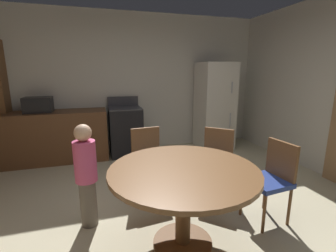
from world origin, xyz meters
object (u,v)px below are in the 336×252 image
at_px(microwave, 38,105).
at_px(person_child, 86,174).
at_px(refrigerator, 215,106).
at_px(chair_east, 272,176).
at_px(chair_northeast, 216,158).
at_px(oven_range, 126,131).
at_px(dining_table, 183,184).
at_px(chair_north, 148,157).

distance_m(microwave, person_child, 2.31).
xyz_separation_m(refrigerator, chair_east, (-0.61, -2.52, -0.38)).
distance_m(chair_northeast, person_child, 1.58).
distance_m(oven_range, dining_table, 2.69).
xyz_separation_m(microwave, person_child, (0.81, -2.12, -0.45)).
bearing_deg(refrigerator, dining_table, -122.15).
relative_size(refrigerator, chair_northeast, 2.02).
bearing_deg(chair_north, chair_east, 45.15).
height_order(oven_range, dining_table, oven_range).
bearing_deg(dining_table, oven_range, 94.28).
xyz_separation_m(dining_table, chair_east, (1.04, 0.11, -0.11)).
bearing_deg(chair_east, chair_northeast, -69.63).
distance_m(chair_northeast, chair_north, 0.87).
xyz_separation_m(refrigerator, microwave, (-3.31, 0.05, 0.15)).
relative_size(refrigerator, chair_north, 2.02).
xyz_separation_m(chair_northeast, chair_east, (0.32, -0.65, 0.00)).
bearing_deg(person_child, chair_north, 66.54).
bearing_deg(refrigerator, microwave, 179.13).
relative_size(dining_table, chair_north, 1.52).
height_order(refrigerator, person_child, refrigerator).
bearing_deg(dining_table, chair_northeast, 46.56).
bearing_deg(chair_north, chair_northeast, 65.52).
distance_m(dining_table, chair_north, 1.05).
bearing_deg(chair_northeast, chair_north, -65.52).
bearing_deg(chair_north, dining_table, 0.00).
bearing_deg(dining_table, refrigerator, 57.85).
xyz_separation_m(chair_northeast, chair_north, (-0.82, 0.28, 0.00)).
distance_m(refrigerator, chair_northeast, 2.12).
height_order(oven_range, chair_east, oven_range).
bearing_deg(chair_northeast, oven_range, -110.92).
xyz_separation_m(refrigerator, person_child, (-2.49, -2.07, -0.30)).
bearing_deg(person_child, microwave, 144.40).
height_order(refrigerator, chair_north, refrigerator).
height_order(oven_range, chair_north, oven_range).
distance_m(microwave, chair_east, 3.76).
bearing_deg(chair_north, refrigerator, 126.58).
distance_m(chair_northeast, chair_east, 0.73).
bearing_deg(microwave, person_child, -68.97).
relative_size(microwave, dining_table, 0.33).
bearing_deg(microwave, refrigerator, -0.87).
xyz_separation_m(microwave, dining_table, (1.66, -2.67, -0.42)).
distance_m(chair_north, person_child, 0.89).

